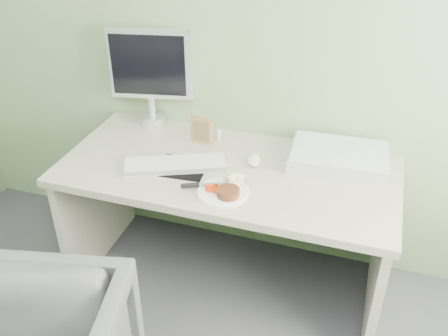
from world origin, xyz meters
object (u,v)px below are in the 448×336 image
(plate, at_px, (223,192))
(monitor, at_px, (151,73))
(scanner, at_px, (339,158))
(desk, at_px, (228,199))

(plate, xyz_separation_m, monitor, (-0.57, 0.53, 0.29))
(scanner, bearing_deg, desk, -162.40)
(plate, relative_size, monitor, 0.43)
(desk, distance_m, plate, 0.29)
(plate, xyz_separation_m, scanner, (0.45, 0.40, 0.03))
(desk, bearing_deg, monitor, 149.02)
(desk, height_order, scanner, scanner)
(plate, bearing_deg, desk, 102.02)
(desk, relative_size, scanner, 3.44)
(desk, bearing_deg, scanner, 20.83)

